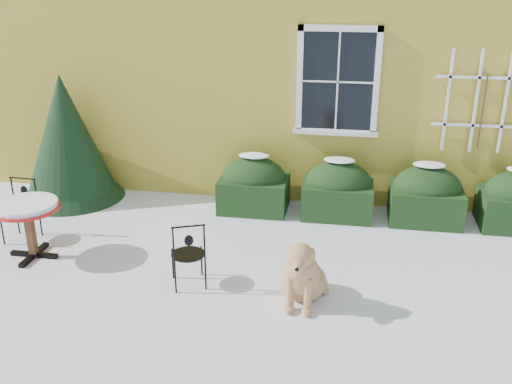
% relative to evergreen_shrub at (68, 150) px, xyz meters
% --- Properties ---
extents(ground, '(80.00, 80.00, 0.00)m').
position_rel_evergreen_shrub_xyz_m(ground, '(3.35, -2.54, -0.82)').
color(ground, white).
rests_on(ground, ground).
extents(hedge_row, '(4.95, 0.80, 0.91)m').
position_rel_evergreen_shrub_xyz_m(hedge_row, '(5.00, 0.01, -0.42)').
color(hedge_row, black).
rests_on(hedge_row, ground).
extents(evergreen_shrub, '(1.68, 1.68, 2.04)m').
position_rel_evergreen_shrub_xyz_m(evergreen_shrub, '(0.00, 0.00, 0.00)').
color(evergreen_shrub, black).
rests_on(evergreen_shrub, ground).
extents(bistro_table, '(0.83, 0.83, 0.77)m').
position_rel_evergreen_shrub_xyz_m(bistro_table, '(0.47, -2.07, -0.18)').
color(bistro_table, black).
rests_on(bistro_table, ground).
extents(patio_chair_near, '(0.49, 0.49, 0.85)m').
position_rel_evergreen_shrub_xyz_m(patio_chair_near, '(2.70, -2.43, -0.40)').
color(patio_chair_near, black).
rests_on(patio_chair_near, ground).
extents(patio_chair_far, '(0.41, 0.41, 0.86)m').
position_rel_evergreen_shrub_xyz_m(patio_chair_far, '(0.06, -1.59, -0.39)').
color(patio_chair_far, black).
rests_on(patio_chair_far, ground).
extents(dog, '(0.58, 0.94, 0.85)m').
position_rel_evergreen_shrub_xyz_m(dog, '(4.05, -2.57, -0.48)').
color(dog, tan).
rests_on(dog, ground).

